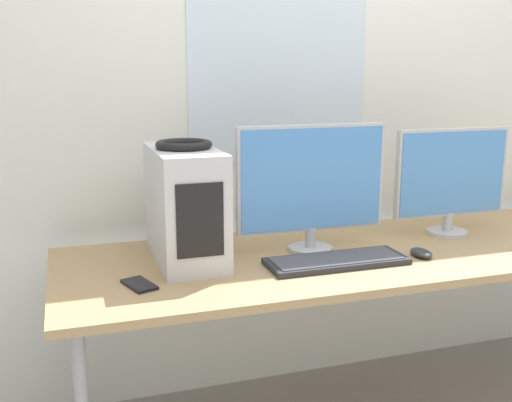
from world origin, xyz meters
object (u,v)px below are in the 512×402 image
object	(u,v)px
keyboard	(337,261)
cell_phone	(139,285)
pc_tower	(185,205)
monitor_right_near	(451,178)
monitor_main	(312,184)
mouse	(421,253)
headphones	(184,145)

from	to	relation	value
keyboard	cell_phone	size ratio (longest dim) A/B	3.33
pc_tower	monitor_right_near	size ratio (longest dim) A/B	0.93
monitor_main	cell_phone	bearing A→B (deg)	-164.92
monitor_right_near	keyboard	bearing A→B (deg)	-160.64
keyboard	mouse	distance (m)	0.32
headphones	cell_phone	bearing A→B (deg)	-131.61
pc_tower	cell_phone	xyz separation A→B (m)	(-0.19, -0.22, -0.19)
monitor_right_near	keyboard	xyz separation A→B (m)	(-0.59, -0.21, -0.22)
pc_tower	headphones	bearing A→B (deg)	90.00
pc_tower	mouse	world-z (taller)	pc_tower
headphones	mouse	size ratio (longest dim) A/B	1.84
pc_tower	monitor_main	xyz separation A→B (m)	(0.45, -0.04, 0.06)
headphones	mouse	bearing A→B (deg)	-15.96
monitor_main	monitor_right_near	bearing A→B (deg)	3.83
cell_phone	monitor_right_near	bearing A→B (deg)	-9.00
keyboard	monitor_main	bearing A→B (deg)	98.82
monitor_right_near	pc_tower	bearing A→B (deg)	179.96
cell_phone	pc_tower	bearing A→B (deg)	29.61
mouse	headphones	bearing A→B (deg)	164.04
monitor_main	keyboard	distance (m)	0.29
pc_tower	cell_phone	world-z (taller)	pc_tower
headphones	cell_phone	size ratio (longest dim) A/B	1.32
headphones	keyboard	distance (m)	0.65
monitor_right_near	keyboard	distance (m)	0.67
headphones	monitor_right_near	bearing A→B (deg)	-0.08
monitor_main	monitor_right_near	distance (m)	0.62
keyboard	monitor_right_near	bearing A→B (deg)	19.36
pc_tower	cell_phone	size ratio (longest dim) A/B	3.15
keyboard	headphones	bearing A→B (deg)	156.33
monitor_main	keyboard	xyz separation A→B (m)	(0.03, -0.17, -0.24)
monitor_main	cell_phone	world-z (taller)	monitor_main
mouse	monitor_main	bearing A→B (deg)	151.87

